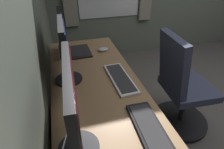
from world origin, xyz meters
TOP-DOWN VIEW (x-y plane):
  - wall_back at (0.00, 2.05)m, footprint 4.46×0.10m
  - desk at (-0.11, 1.66)m, footprint 2.16×0.64m
  - monitor_primary at (-0.37, 1.85)m, footprint 0.47×0.20m
  - monitor_secondary at (0.24, 1.85)m, footprint 0.58×0.20m
  - laptop_left at (0.68, 1.78)m, footprint 0.29×0.30m
  - keyboard_main at (0.13, 1.48)m, footprint 0.42×0.15m
  - keyboard_spare at (-0.37, 1.48)m, footprint 0.43×0.16m
  - mouse_main at (0.64, 1.49)m, footprint 0.06×0.10m
  - office_chair at (0.20, 0.85)m, footprint 0.56×0.57m

SIDE VIEW (x-z plane):
  - office_chair at x=0.20m, z-range -0.03..0.94m
  - desk at x=-0.11m, z-range 0.30..1.03m
  - keyboard_main at x=0.13m, z-range 0.73..0.75m
  - keyboard_spare at x=-0.37m, z-range 0.73..0.75m
  - mouse_main at x=0.64m, z-range 0.73..0.76m
  - laptop_left at x=0.68m, z-range 0.67..0.89m
  - monitor_primary at x=-0.37m, z-range 0.76..1.22m
  - monitor_secondary at x=0.24m, z-range 0.77..1.23m
  - wall_back at x=0.00m, z-range 0.00..2.60m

